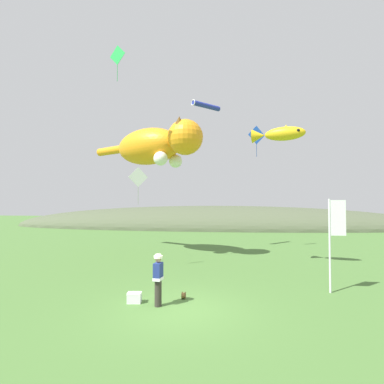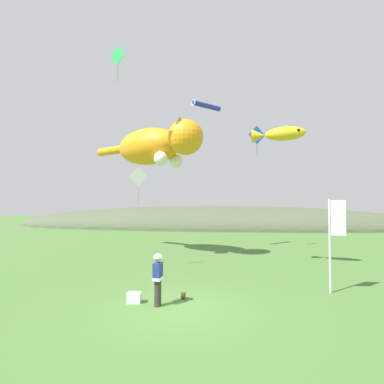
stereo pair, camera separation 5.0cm
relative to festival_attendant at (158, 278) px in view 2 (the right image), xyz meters
name	(u,v)px [view 2 (the right image)]	position (x,y,z in m)	size (l,w,h in m)	color
ground_plane	(177,310)	(0.73, -0.28, -0.95)	(120.00, 120.00, 0.00)	#477033
distant_hill_ridge	(216,227)	(0.73, 31.75, -0.95)	(58.76, 13.73, 5.95)	#4C563D
festival_attendant	(158,278)	(0.00, 0.00, 0.00)	(0.31, 0.45, 1.77)	#332D28
kite_spool	(183,295)	(0.76, 0.87, -0.83)	(0.14, 0.26, 0.26)	olive
picnic_cooler	(134,298)	(-0.92, 0.24, -0.77)	(0.53, 0.38, 0.36)	white
festival_banner_pole	(334,231)	(6.55, 2.27, 1.46)	(0.66, 0.08, 3.69)	silver
kite_giant_cat	(156,146)	(-2.32, 9.07, 6.31)	(8.52, 5.45, 2.87)	orange
kite_fish_windsock	(279,134)	(5.10, 6.01, 6.21)	(2.85, 1.47, 0.85)	gold
kite_tube_streamer	(206,106)	(0.86, 11.20, 9.55)	(2.04, 1.99, 0.44)	#2633A5
kite_diamond_blue	(257,135)	(4.51, 11.94, 7.47)	(1.25, 0.59, 2.27)	blue
kite_diamond_white	(138,178)	(-2.25, 5.00, 3.89)	(0.89, 0.58, 1.95)	white
kite_diamond_green	(118,56)	(-3.52, 5.24, 10.55)	(1.00, 0.43, 1.98)	green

